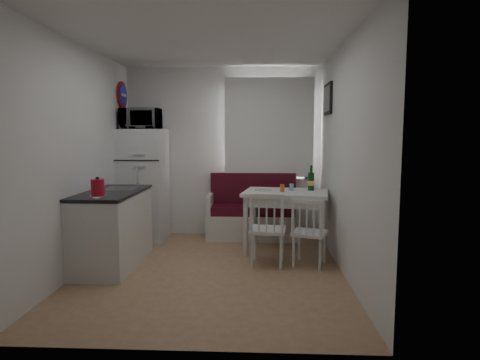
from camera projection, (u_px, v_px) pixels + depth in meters
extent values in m
cube|color=#9C7553|center=(211.00, 270.00, 4.65)|extent=(3.00, 3.50, 0.02)
cube|color=white|center=(210.00, 39.00, 4.36)|extent=(3.00, 3.50, 0.02)
cube|color=white|center=(224.00, 152.00, 6.24)|extent=(3.00, 0.02, 2.60)
cube|color=white|center=(180.00, 173.00, 2.77)|extent=(3.00, 0.02, 2.60)
cube|color=white|center=(80.00, 158.00, 4.57)|extent=(0.02, 3.50, 2.60)
cube|color=white|center=(345.00, 159.00, 4.44)|extent=(0.02, 3.50, 2.60)
cube|color=silver|center=(269.00, 131.00, 6.14)|extent=(1.22, 0.06, 1.47)
cube|color=white|center=(269.00, 128.00, 6.07)|extent=(1.35, 0.02, 1.50)
cube|color=silver|center=(113.00, 230.00, 4.80)|extent=(0.60, 1.30, 0.86)
cube|color=black|center=(112.00, 192.00, 4.75)|extent=(0.62, 1.32, 0.03)
cube|color=#99999E|center=(121.00, 192.00, 5.00)|extent=(0.40, 0.40, 0.10)
cylinder|color=silver|center=(137.00, 177.00, 5.16)|extent=(0.02, 0.02, 0.26)
cylinder|color=#181E95|center=(123.00, 95.00, 5.92)|extent=(0.03, 0.40, 0.40)
cube|color=black|center=(327.00, 99.00, 5.45)|extent=(0.04, 0.52, 0.42)
cube|color=silver|center=(253.00, 226.00, 6.08)|extent=(1.38, 0.53, 0.38)
cube|color=#520E1F|center=(253.00, 210.00, 6.05)|extent=(1.31, 0.49, 0.13)
cube|color=#520E1F|center=(253.00, 188.00, 6.21)|extent=(1.31, 0.11, 0.49)
cube|color=silver|center=(286.00, 193.00, 5.33)|extent=(1.20, 0.93, 0.04)
cube|color=silver|center=(286.00, 199.00, 5.33)|extent=(1.08, 0.81, 0.13)
cylinder|color=silver|center=(285.00, 223.00, 5.37)|extent=(0.07, 0.07, 0.78)
cube|color=silver|center=(268.00, 230.00, 4.81)|extent=(0.46, 0.44, 0.04)
cube|color=silver|center=(268.00, 213.00, 4.61)|extent=(0.40, 0.08, 0.44)
cube|color=silver|center=(310.00, 233.00, 4.79)|extent=(0.49, 0.47, 0.04)
cube|color=silver|center=(312.00, 218.00, 4.60)|extent=(0.36, 0.15, 0.40)
cube|color=white|center=(144.00, 185.00, 6.00)|extent=(0.66, 0.66, 1.65)
imported|color=white|center=(141.00, 119.00, 5.84)|extent=(0.55, 0.37, 0.30)
cylinder|color=red|center=(98.00, 188.00, 4.21)|extent=(0.16, 0.16, 0.22)
cylinder|color=orange|center=(282.00, 188.00, 5.27)|extent=(0.06, 0.06, 0.10)
cylinder|color=#7AB5D0|center=(292.00, 187.00, 5.36)|extent=(0.06, 0.06, 0.10)
cylinder|color=white|center=(263.00, 190.00, 5.36)|extent=(0.22, 0.22, 0.02)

